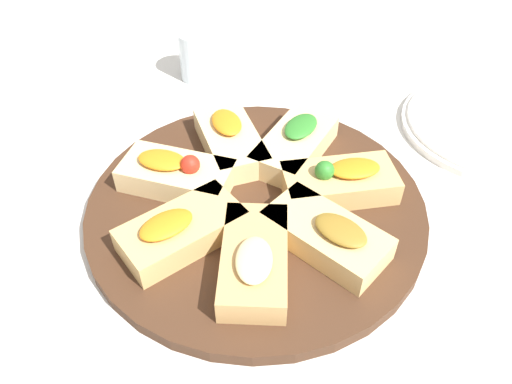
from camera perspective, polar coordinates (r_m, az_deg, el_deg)
ground_plane at (r=0.62m, az=0.00°, el=-2.18°), size 3.00×3.00×0.00m
serving_board at (r=0.62m, az=0.00°, el=-1.63°), size 0.41×0.41×0.02m
focaccia_slice_0 at (r=0.68m, az=-2.93°, el=5.91°), size 0.15×0.11×0.04m
focaccia_slice_1 at (r=0.63m, az=-9.12°, el=2.07°), size 0.10×0.15×0.05m
focaccia_slice_2 at (r=0.56m, az=-8.59°, el=-4.35°), size 0.14×0.15×0.04m
focaccia_slice_3 at (r=0.53m, az=-0.53°, el=-7.73°), size 0.14×0.07×0.04m
focaccia_slice_4 at (r=0.56m, az=8.10°, el=-4.87°), size 0.14×0.15×0.04m
focaccia_slice_5 at (r=0.62m, az=9.55°, el=1.23°), size 0.09×0.15×0.05m
focaccia_slice_6 at (r=0.67m, az=4.47°, el=5.48°), size 0.15×0.13×0.04m
plate_left at (r=0.82m, az=25.25°, el=6.89°), size 0.26×0.26×0.02m
water_glass at (r=0.86m, az=-6.57°, el=15.26°), size 0.06×0.06×0.08m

